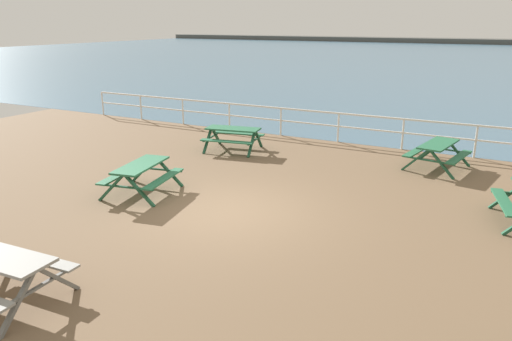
{
  "coord_description": "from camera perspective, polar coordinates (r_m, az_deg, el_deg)",
  "views": [
    {
      "loc": [
        5.54,
        -9.07,
        4.25
      ],
      "look_at": [
        0.27,
        0.88,
        0.8
      ],
      "focal_mm": 34.46,
      "sensor_mm": 36.0,
      "label": 1
    }
  ],
  "objects": [
    {
      "name": "sea_band",
      "position": [
        62.21,
        23.28,
        11.78
      ],
      "size": [
        142.0,
        90.0,
        0.01
      ],
      "primitive_type": "cube",
      "color": "#476B84",
      "rests_on": "ground"
    },
    {
      "name": "picnic_table_seaward",
      "position": [
        12.78,
        -13.18,
        -0.1
      ],
      "size": [
        1.82,
        2.05,
        0.8
      ],
      "rotation": [
        0.0,
        0.0,
        1.76
      ],
      "color": "#286B47",
      "rests_on": "ground"
    },
    {
      "name": "picnic_table_far_right",
      "position": [
        8.73,
        -27.56,
        -9.88
      ],
      "size": [
        1.88,
        1.63,
        0.8
      ],
      "rotation": [
        0.0,
        0.0,
        0.05
      ],
      "color": "gray",
      "rests_on": "ground"
    },
    {
      "name": "picnic_table_near_left",
      "position": [
        15.54,
        20.37,
        2.31
      ],
      "size": [
        1.8,
        2.03,
        0.8
      ],
      "rotation": [
        0.0,
        0.0,
        1.4
      ],
      "color": "#286B47",
      "rests_on": "ground"
    },
    {
      "name": "seaward_railing",
      "position": [
        18.05,
        9.57,
        5.66
      ],
      "size": [
        23.07,
        0.07,
        1.08
      ],
      "color": "white",
      "rests_on": "ground"
    },
    {
      "name": "ground_plane",
      "position": [
        11.49,
        -3.24,
        -5.25
      ],
      "size": [
        30.0,
        24.0,
        0.2
      ],
      "primitive_type": "cube",
      "color": "brown"
    },
    {
      "name": "distant_shoreline",
      "position": [
        105.05,
        25.61,
        13.11
      ],
      "size": [
        142.0,
        6.0,
        1.8
      ],
      "primitive_type": "cube",
      "color": "#4C4C47",
      "rests_on": "ground"
    },
    {
      "name": "picnic_table_corner",
      "position": [
        16.67,
        -2.68,
        4.31
      ],
      "size": [
        2.04,
        1.81,
        0.8
      ],
      "rotation": [
        0.0,
        0.0,
        0.18
      ],
      "color": "#286B47",
      "rests_on": "ground"
    }
  ]
}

